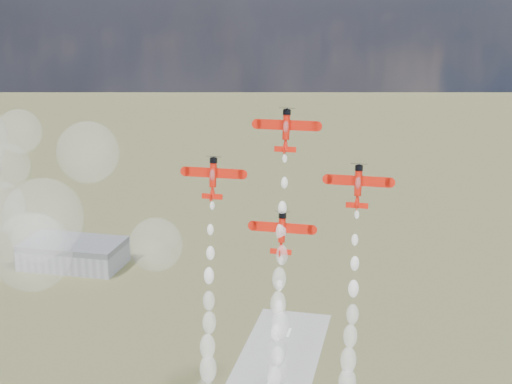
{
  "coord_description": "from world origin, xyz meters",
  "views": [
    {
      "loc": [
        44.9,
        -131.49,
        133.76
      ],
      "look_at": [
        13.12,
        10.18,
        93.25
      ],
      "focal_mm": 50.0,
      "sensor_mm": 36.0,
      "label": 1
    }
  ],
  "objects_px": {
    "plane_right": "(358,185)",
    "plane_left": "(213,177)",
    "hangar": "(74,253)",
    "plane_slot": "(282,232)",
    "plane_lead": "(286,129)"
  },
  "relations": [
    {
      "from": "plane_right",
      "to": "plane_left",
      "type": "bearing_deg",
      "value": 180.0
    },
    {
      "from": "plane_left",
      "to": "plane_right",
      "type": "xyz_separation_m",
      "value": [
        30.82,
        0.0,
        0.0
      ]
    },
    {
      "from": "hangar",
      "to": "plane_right",
      "type": "xyz_separation_m",
      "value": [
        154.53,
        -169.87,
        89.51
      ]
    },
    {
      "from": "hangar",
      "to": "plane_slot",
      "type": "xyz_separation_m",
      "value": [
        139.12,
        -171.8,
        78.9
      ]
    },
    {
      "from": "plane_lead",
      "to": "plane_left",
      "type": "xyz_separation_m",
      "value": [
        -15.41,
        -1.93,
        -10.61
      ]
    },
    {
      "from": "plane_lead",
      "to": "plane_left",
      "type": "bearing_deg",
      "value": -172.87
    },
    {
      "from": "plane_left",
      "to": "plane_slot",
      "type": "bearing_deg",
      "value": -7.13
    },
    {
      "from": "plane_right",
      "to": "hangar",
      "type": "bearing_deg",
      "value": 132.29
    },
    {
      "from": "hangar",
      "to": "plane_right",
      "type": "distance_m",
      "value": 246.47
    },
    {
      "from": "hangar",
      "to": "plane_left",
      "type": "distance_m",
      "value": 228.41
    },
    {
      "from": "plane_lead",
      "to": "plane_slot",
      "type": "height_order",
      "value": "plane_lead"
    },
    {
      "from": "hangar",
      "to": "plane_right",
      "type": "relative_size",
      "value": 3.92
    },
    {
      "from": "hangar",
      "to": "plane_slot",
      "type": "distance_m",
      "value": 234.72
    },
    {
      "from": "plane_slot",
      "to": "plane_left",
      "type": "bearing_deg",
      "value": 172.87
    },
    {
      "from": "hangar",
      "to": "plane_lead",
      "type": "bearing_deg",
      "value": -50.36
    }
  ]
}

